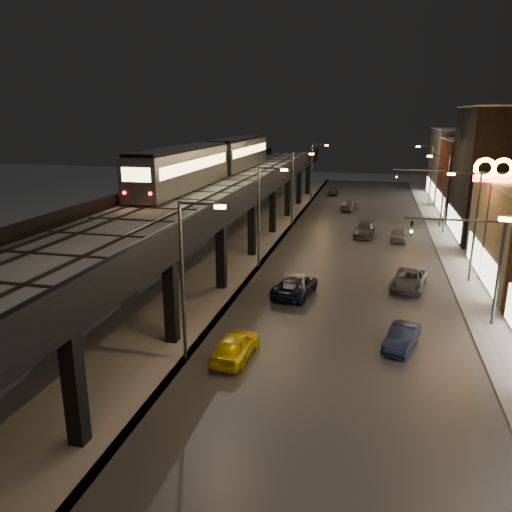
# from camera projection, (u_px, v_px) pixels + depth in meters

# --- Properties ---
(road_surface) EXTENTS (17.00, 120.00, 0.06)m
(road_surface) POSITION_uv_depth(u_px,v_px,m) (353.00, 261.00, 46.78)
(road_surface) COLOR #46474D
(road_surface) RESTS_ON ground
(sidewalk_right) EXTENTS (4.00, 120.00, 0.14)m
(sidewalk_right) POSITION_uv_depth(u_px,v_px,m) (467.00, 268.00, 44.53)
(sidewalk_right) COLOR #9FA1A8
(sidewalk_right) RESTS_ON ground
(under_viaduct_pavement) EXTENTS (11.00, 120.00, 0.06)m
(under_viaduct_pavement) POSITION_uv_depth(u_px,v_px,m) (216.00, 252.00, 49.80)
(under_viaduct_pavement) COLOR #9FA1A8
(under_viaduct_pavement) RESTS_ON ground
(elevated_viaduct) EXTENTS (9.00, 100.00, 6.30)m
(elevated_viaduct) POSITION_uv_depth(u_px,v_px,m) (204.00, 202.00, 45.32)
(elevated_viaduct) COLOR black
(elevated_viaduct) RESTS_ON ground
(viaduct_trackbed) EXTENTS (8.40, 100.00, 0.32)m
(viaduct_trackbed) POSITION_uv_depth(u_px,v_px,m) (204.00, 193.00, 45.23)
(viaduct_trackbed) COLOR #B2B7C1
(viaduct_trackbed) RESTS_ON elevated_viaduct
(viaduct_parapet_streetside) EXTENTS (0.30, 100.00, 1.10)m
(viaduct_parapet_streetside) POSITION_uv_depth(u_px,v_px,m) (251.00, 190.00, 44.16)
(viaduct_parapet_streetside) COLOR black
(viaduct_parapet_streetside) RESTS_ON elevated_viaduct
(viaduct_parapet_far) EXTENTS (0.30, 100.00, 1.10)m
(viaduct_parapet_far) POSITION_uv_depth(u_px,v_px,m) (160.00, 187.00, 46.11)
(viaduct_parapet_far) COLOR black
(viaduct_parapet_far) RESTS_ON elevated_viaduct
(building_e) EXTENTS (12.20, 12.20, 10.16)m
(building_e) POSITION_uv_depth(u_px,v_px,m) (490.00, 178.00, 66.98)
(building_e) COLOR #591F14
(building_e) RESTS_ON ground
(building_f) EXTENTS (12.20, 16.20, 11.16)m
(building_f) POSITION_uv_depth(u_px,v_px,m) (472.00, 164.00, 79.94)
(building_f) COLOR #525253
(building_f) RESTS_ON ground
(streetlight_left_1) EXTENTS (2.57, 0.28, 9.00)m
(streetlight_left_1) POSITION_uv_depth(u_px,v_px,m) (187.00, 271.00, 26.55)
(streetlight_left_1) COLOR #38383A
(streetlight_left_1) RESTS_ON ground
(streetlight_left_2) EXTENTS (2.57, 0.28, 9.00)m
(streetlight_left_2) POSITION_uv_depth(u_px,v_px,m) (262.00, 210.00, 43.39)
(streetlight_left_2) COLOR #38383A
(streetlight_left_2) RESTS_ON ground
(streetlight_right_2) EXTENTS (2.56, 0.28, 9.00)m
(streetlight_right_2) POSITION_uv_depth(u_px,v_px,m) (472.00, 220.00, 39.55)
(streetlight_right_2) COLOR #38383A
(streetlight_right_2) RESTS_ON ground
(streetlight_left_3) EXTENTS (2.57, 0.28, 9.00)m
(streetlight_left_3) POSITION_uv_depth(u_px,v_px,m) (295.00, 184.00, 60.23)
(streetlight_left_3) COLOR #38383A
(streetlight_left_3) RESTS_ON ground
(streetlight_right_3) EXTENTS (2.56, 0.28, 9.00)m
(streetlight_right_3) POSITION_uv_depth(u_px,v_px,m) (445.00, 188.00, 56.39)
(streetlight_right_3) COLOR #38383A
(streetlight_right_3) RESTS_ON ground
(streetlight_left_4) EXTENTS (2.57, 0.28, 9.00)m
(streetlight_left_4) POSITION_uv_depth(u_px,v_px,m) (313.00, 169.00, 77.07)
(streetlight_left_4) COLOR #38383A
(streetlight_left_4) RESTS_ON ground
(streetlight_right_4) EXTENTS (2.56, 0.28, 9.00)m
(streetlight_right_4) POSITION_uv_depth(u_px,v_px,m) (430.00, 171.00, 73.24)
(streetlight_right_4) COLOR #38383A
(streetlight_right_4) RESTS_ON ground
(traffic_light_rig_a) EXTENTS (6.10, 0.34, 7.00)m
(traffic_light_rig_a) POSITION_uv_depth(u_px,v_px,m) (481.00, 258.00, 31.53)
(traffic_light_rig_a) COLOR #38383A
(traffic_light_rig_a) RESTS_ON ground
(traffic_light_rig_b) EXTENTS (6.10, 0.34, 7.00)m
(traffic_light_rig_b) POSITION_uv_depth(u_px,v_px,m) (433.00, 191.00, 59.60)
(traffic_light_rig_b) COLOR #38383A
(traffic_light_rig_b) RESTS_ON ground
(subway_train) EXTENTS (3.17, 39.09, 3.79)m
(subway_train) POSITION_uv_depth(u_px,v_px,m) (216.00, 159.00, 55.78)
(subway_train) COLOR gray
(subway_train) RESTS_ON viaduct_trackbed
(car_taxi) EXTENTS (2.07, 4.56, 1.52)m
(car_taxi) POSITION_uv_depth(u_px,v_px,m) (235.00, 346.00, 27.94)
(car_taxi) COLOR yellow
(car_taxi) RESTS_ON ground
(car_near_white) EXTENTS (2.28, 4.77, 1.51)m
(car_near_white) POSITION_uv_depth(u_px,v_px,m) (294.00, 283.00, 38.36)
(car_near_white) COLOR silver
(car_near_white) RESTS_ON ground
(car_mid_silver) EXTENTS (3.24, 5.69, 1.50)m
(car_mid_silver) POSITION_uv_depth(u_px,v_px,m) (295.00, 286.00, 37.74)
(car_mid_silver) COLOR black
(car_mid_silver) RESTS_ON ground
(car_mid_dark) EXTENTS (2.56, 4.79, 1.32)m
(car_mid_dark) POSITION_uv_depth(u_px,v_px,m) (349.00, 206.00, 71.59)
(car_mid_dark) COLOR #5D6063
(car_mid_dark) RESTS_ON ground
(car_far_white) EXTENTS (1.73, 4.03, 1.36)m
(car_far_white) POSITION_uv_depth(u_px,v_px,m) (333.00, 191.00, 84.96)
(car_far_white) COLOR #393B3D
(car_far_white) RESTS_ON ground
(car_onc_silver) EXTENTS (2.44, 4.21, 1.31)m
(car_onc_silver) POSITION_uv_depth(u_px,v_px,m) (402.00, 338.00, 29.20)
(car_onc_silver) COLOR #121E3D
(car_onc_silver) RESTS_ON ground
(car_onc_dark) EXTENTS (3.31, 5.47, 1.42)m
(car_onc_dark) POSITION_uv_depth(u_px,v_px,m) (409.00, 281.00, 39.14)
(car_onc_dark) COLOR #4C525B
(car_onc_dark) RESTS_ON ground
(car_onc_white) EXTENTS (2.44, 5.14, 1.45)m
(car_onc_white) POSITION_uv_depth(u_px,v_px,m) (364.00, 230.00, 56.04)
(car_onc_white) COLOR #454A4F
(car_onc_white) RESTS_ON ground
(car_onc_red) EXTENTS (1.92, 4.15, 1.38)m
(car_onc_red) POSITION_uv_depth(u_px,v_px,m) (399.00, 235.00, 54.07)
(car_onc_red) COLOR gray
(car_onc_red) RESTS_ON ground
(sign_mcdonalds) EXTENTS (2.98, 0.44, 10.03)m
(sign_mcdonalds) POSITION_uv_depth(u_px,v_px,m) (492.00, 182.00, 39.25)
(sign_mcdonalds) COLOR #38383A
(sign_mcdonalds) RESTS_ON ground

